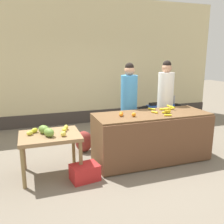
{
  "coord_description": "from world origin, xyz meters",
  "views": [
    {
      "loc": [
        -1.79,
        -3.95,
        1.99
      ],
      "look_at": [
        -0.38,
        0.15,
        0.97
      ],
      "focal_mm": 39.28,
      "sensor_mm": 36.0,
      "label": 1
    }
  ],
  "objects_px": {
    "produce_sack": "(84,141)",
    "vendor_woman_blue_shirt": "(129,107)",
    "produce_crate": "(85,172)",
    "parked_motorcycle": "(160,113)",
    "vendor_woman_white_shirt": "(165,103)"
  },
  "relations": [
    {
      "from": "parked_motorcycle",
      "to": "produce_sack",
      "type": "height_order",
      "value": "parked_motorcycle"
    },
    {
      "from": "vendor_woman_white_shirt",
      "to": "parked_motorcycle",
      "type": "height_order",
      "value": "vendor_woman_white_shirt"
    },
    {
      "from": "vendor_woman_blue_shirt",
      "to": "produce_sack",
      "type": "distance_m",
      "value": 1.18
    },
    {
      "from": "produce_crate",
      "to": "parked_motorcycle",
      "type": "bearing_deg",
      "value": 40.02
    },
    {
      "from": "parked_motorcycle",
      "to": "produce_crate",
      "type": "xyz_separation_m",
      "value": [
        -2.63,
        -2.21,
        -0.27
      ]
    },
    {
      "from": "vendor_woman_blue_shirt",
      "to": "parked_motorcycle",
      "type": "xyz_separation_m",
      "value": [
        1.43,
        1.17,
        -0.52
      ]
    },
    {
      "from": "produce_crate",
      "to": "produce_sack",
      "type": "height_order",
      "value": "produce_sack"
    },
    {
      "from": "produce_sack",
      "to": "produce_crate",
      "type": "bearing_deg",
      "value": -102.03
    },
    {
      "from": "vendor_woman_white_shirt",
      "to": "produce_sack",
      "type": "xyz_separation_m",
      "value": [
        -1.8,
        0.15,
        -0.72
      ]
    },
    {
      "from": "produce_sack",
      "to": "vendor_woman_blue_shirt",
      "type": "bearing_deg",
      "value": -8.55
    },
    {
      "from": "vendor_woman_blue_shirt",
      "to": "vendor_woman_white_shirt",
      "type": "xyz_separation_m",
      "value": [
        0.86,
        -0.01,
        0.02
      ]
    },
    {
      "from": "vendor_woman_white_shirt",
      "to": "produce_crate",
      "type": "bearing_deg",
      "value": -153.32
    },
    {
      "from": "parked_motorcycle",
      "to": "vendor_woman_white_shirt",
      "type": "bearing_deg",
      "value": -116.13
    },
    {
      "from": "parked_motorcycle",
      "to": "produce_crate",
      "type": "height_order",
      "value": "parked_motorcycle"
    },
    {
      "from": "produce_sack",
      "to": "vendor_woman_white_shirt",
      "type": "bearing_deg",
      "value": -4.71
    }
  ]
}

